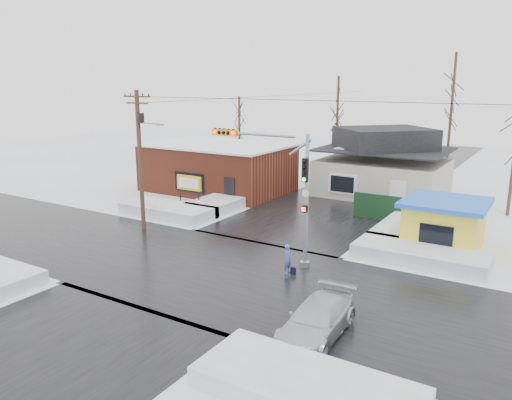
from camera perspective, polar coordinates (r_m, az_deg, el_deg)
The scene contains 21 objects.
ground at distance 26.20m, azimuth -5.33°, elevation -7.97°, with size 120.00×120.00×0.00m, color white.
road_ns at distance 26.20m, azimuth -5.33°, elevation -7.95°, with size 10.00×120.00×0.02m, color black.
road_ew at distance 26.20m, azimuth -5.33°, elevation -7.95°, with size 120.00×10.00×0.02m, color black.
snowbank_nw at distance 36.70m, azimuth -10.05°, elevation -1.17°, with size 7.00×3.00×0.80m, color white.
snowbank_ne at distance 28.54m, azimuth 18.32°, elevation -5.94°, with size 7.00×3.00×0.80m, color white.
snowbank_se at distance 16.49m, azimuth 5.86°, elevation -20.53°, with size 7.00×3.00×0.70m, color white.
snowbank_nside_w at distance 39.30m, azimuth -3.02°, elevation -0.00°, with size 3.00×8.00×0.80m, color white.
snowbank_nside_e at distance 33.62m, azimuth 17.05°, elevation -2.93°, with size 3.00×8.00×0.80m, color white.
traffic_signal at distance 26.04m, azimuth 2.68°, elevation 2.36°, with size 6.05×0.68×7.00m.
utility_pole at distance 32.56m, azimuth -13.06°, elevation 5.30°, with size 3.15×0.44×9.00m.
brick_building at distance 44.43m, azimuth -4.37°, elevation 3.76°, with size 12.20×8.20×4.12m.
marquee_sign at distance 38.20m, azimuth -7.66°, elevation 1.84°, with size 2.20×0.21×2.55m.
house at distance 43.88m, azimuth 14.33°, elevation 3.97°, with size 10.40×8.40×5.76m.
kiosk at distance 30.94m, azimuth 20.69°, elevation -2.57°, with size 4.60×4.60×2.88m.
fence at distance 35.48m, azimuth 17.16°, elevation -1.25°, with size 8.00×0.12×1.80m, color black.
tree_far_left at distance 49.16m, azimuth 9.35°, elevation 11.45°, with size 3.00×3.00×10.00m.
tree_far_mid at distance 48.20m, azimuth 21.69°, elevation 12.55°, with size 3.00×3.00×12.00m.
tree_far_west at distance 52.18m, azimuth -1.94°, elevation 9.98°, with size 3.00×3.00×8.00m.
pedestrian at distance 25.44m, azimuth 3.68°, elevation -6.78°, with size 0.55×0.36×1.52m, color #4257BA.
car at distance 19.68m, azimuth 7.03°, elevation -13.39°, with size 1.94×4.77×1.38m, color silver.
shopping_bag at distance 25.56m, azimuth 4.27°, elevation -8.09°, with size 0.28×0.12×0.35m, color black.
Camera 1 is at (14.79, -19.40, 9.56)m, focal length 35.00 mm.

